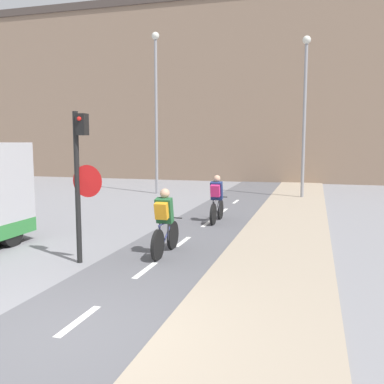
% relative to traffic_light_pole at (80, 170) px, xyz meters
% --- Properties ---
extents(ground_plane, '(120.00, 120.00, 0.00)m').
position_rel_traffic_light_pole_xyz_m(ground_plane, '(1.49, -3.18, -1.96)').
color(ground_plane, gray).
extents(bike_lane, '(2.44, 60.00, 0.02)m').
position_rel_traffic_light_pole_xyz_m(bike_lane, '(1.49, -3.17, -1.95)').
color(bike_lane, '#56565B').
rests_on(bike_lane, ground_plane).
extents(sidewalk_strip, '(2.40, 60.00, 0.05)m').
position_rel_traffic_light_pole_xyz_m(sidewalk_strip, '(3.91, -3.18, -1.94)').
color(sidewalk_strip, gray).
rests_on(sidewalk_strip, ground_plane).
extents(building_row_background, '(60.00, 5.20, 11.80)m').
position_rel_traffic_light_pole_xyz_m(building_row_background, '(1.49, 21.33, 3.94)').
color(building_row_background, '#89705B').
rests_on(building_row_background, ground_plane).
extents(traffic_light_pole, '(0.67, 0.25, 3.17)m').
position_rel_traffic_light_pole_xyz_m(traffic_light_pole, '(0.00, 0.00, 0.00)').
color(traffic_light_pole, black).
rests_on(traffic_light_pole, ground_plane).
extents(street_lamp_far, '(0.36, 0.36, 7.67)m').
position_rel_traffic_light_pole_xyz_m(street_lamp_far, '(-2.78, 11.74, 2.65)').
color(street_lamp_far, gray).
rests_on(street_lamp_far, ground_plane).
extents(street_lamp_sidewalk, '(0.36, 0.36, 7.09)m').
position_rel_traffic_light_pole_xyz_m(street_lamp_sidewalk, '(4.13, 11.93, 2.35)').
color(street_lamp_sidewalk, gray).
rests_on(street_lamp_sidewalk, ground_plane).
extents(cyclist_near, '(0.46, 1.70, 1.52)m').
position_rel_traffic_light_pole_xyz_m(cyclist_near, '(1.46, 1.04, -1.25)').
color(cyclist_near, black).
rests_on(cyclist_near, ground_plane).
extents(cyclist_far, '(0.46, 1.68, 1.51)m').
position_rel_traffic_light_pole_xyz_m(cyclist_far, '(1.72, 5.16, -1.25)').
color(cyclist_far, black).
rests_on(cyclist_far, ground_plane).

